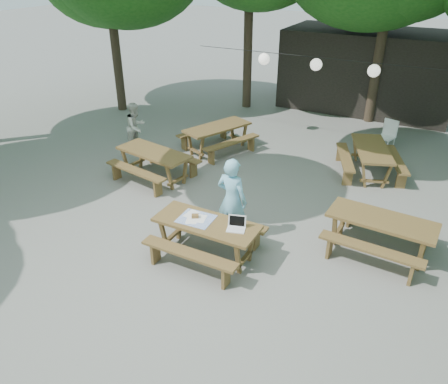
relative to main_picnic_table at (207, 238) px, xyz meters
name	(u,v)px	position (x,y,z in m)	size (l,w,h in m)	color
ground	(223,245)	(0.14, 0.41, -0.39)	(80.00, 80.00, 0.00)	slate
pavilion	(369,70)	(0.64, 10.91, 1.01)	(6.00, 3.00, 2.80)	black
main_picnic_table	(207,238)	(0.00, 0.00, 0.00)	(2.00, 1.58, 0.75)	brown
picnic_table_nw	(155,164)	(-2.85, 2.26, 0.00)	(2.14, 1.88, 0.75)	brown
picnic_table_ne	(379,234)	(2.89, 1.66, 0.00)	(2.04, 1.69, 0.75)	brown
picnic_table_far_w	(218,138)	(-2.30, 4.64, 0.00)	(2.19, 2.36, 0.75)	brown
picnic_table_far_e	(370,160)	(2.02, 5.11, 0.00)	(2.15, 2.34, 0.75)	brown
woman	(232,200)	(0.16, 0.74, 0.50)	(0.65, 0.43, 1.78)	#7CC5E3
second_person	(136,127)	(-4.40, 3.53, 0.33)	(0.70, 0.55, 1.44)	beige
plastic_chair	(385,142)	(2.10, 6.99, -0.13)	(0.56, 0.56, 0.90)	white
laptop	(236,226)	(0.59, 0.06, 0.42)	(0.39, 0.34, 0.24)	white
tabletop_clutter	(196,218)	(-0.24, 0.00, 0.37)	(0.68, 0.58, 0.08)	#365DB9
paper_lanterns	(317,65)	(-0.05, 6.41, 2.02)	(9.00, 0.34, 0.38)	black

